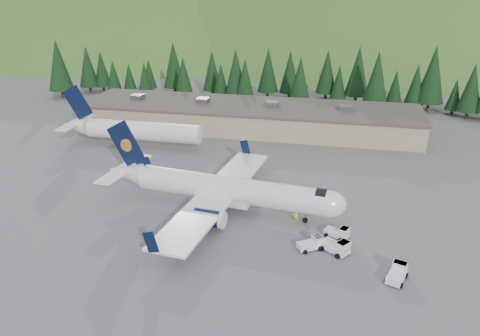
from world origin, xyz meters
The scene contains 11 objects.
ground centered at (0.00, 0.00, 0.00)m, with size 600.00×600.00×0.00m, color #5A5A5F.
airliner centered at (-1.01, 0.12, 3.07)m, with size 34.76×32.70×11.53m.
second_airliner centered at (-24.92, 22.00, 3.32)m, with size 27.50×11.00×10.05m.
baggage_tug_a centered at (11.69, -7.53, 0.71)m, with size 3.31×2.89×1.59m.
baggage_tug_b centered at (14.63, -7.85, 0.81)m, with size 3.77×3.38×1.82m.
baggage_tug_c centered at (21.09, -11.71, 0.75)m, with size 2.71×3.48×1.67m.
terminal_building centered at (-5.01, 38.00, 2.62)m, with size 71.00×17.00×6.10m.
baggage_tug_d centered at (14.75, -4.26, 0.70)m, with size 3.27×2.66×1.56m.
ramp_worker centered at (9.17, -1.24, 0.82)m, with size 0.59×0.39×1.63m, color #FFFA0C.
tree_line centered at (-2.86, 59.82, 7.51)m, with size 112.21×18.70×14.36m.
hills centered at (53.34, 207.38, -82.80)m, with size 614.00×330.00×300.00m.
Camera 1 is at (13.42, -56.36, 30.15)m, focal length 35.00 mm.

